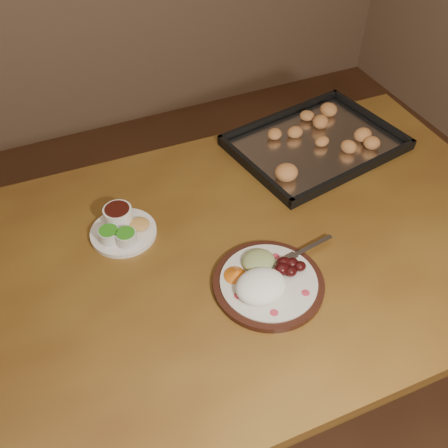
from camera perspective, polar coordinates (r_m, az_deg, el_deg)
name	(u,v)px	position (r m, az deg, el deg)	size (l,w,h in m)	color
dining_table	(237,273)	(1.27, 1.48, -5.67)	(1.52, 0.94, 0.75)	brown
dinner_plate	(266,281)	(1.12, 4.82, -6.50)	(0.32, 0.25, 0.06)	black
condiment_saucer	(122,227)	(1.24, -11.63, -0.39)	(0.16, 0.16, 0.05)	white
baking_tray	(316,143)	(1.52, 10.45, 9.13)	(0.52, 0.42, 0.05)	black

